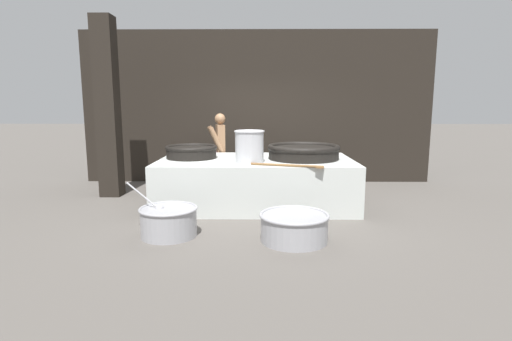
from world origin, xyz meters
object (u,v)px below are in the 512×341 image
stock_pot (249,146)px  cook (220,149)px  prep_bowl_meat (294,226)px  giant_wok_far (304,151)px  prep_bowl_vegetables (169,220)px  giant_wok_near (191,151)px

stock_pot → cook: size_ratio=0.33×
cook → prep_bowl_meat: bearing=100.9°
stock_pot → giant_wok_far: bearing=25.8°
prep_bowl_vegetables → cook: bearing=82.2°
prep_bowl_vegetables → giant_wok_near: bearing=89.6°
giant_wok_far → prep_bowl_meat: bearing=-99.2°
giant_wok_far → stock_pot: (-0.96, -0.46, 0.14)m
giant_wok_near → stock_pot: 1.22m
prep_bowl_vegetables → giant_wok_far: bearing=41.3°
stock_pot → cook: bearing=111.1°
cook → giant_wok_far: bearing=131.1°
giant_wok_near → cook: 1.25m
giant_wok_far → stock_pot: 1.07m
giant_wok_near → giant_wok_far: bearing=-2.6°
cook → prep_bowl_meat: 3.56m
prep_bowl_meat → prep_bowl_vegetables: bearing=173.8°
giant_wok_near → cook: bearing=71.1°
giant_wok_near → giant_wok_far: size_ratio=0.72×
giant_wok_near → cook: cook is taller
stock_pot → prep_bowl_vegetables: 1.94m
giant_wok_far → stock_pot: size_ratio=2.39×
giant_wok_near → prep_bowl_meat: bearing=-50.5°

